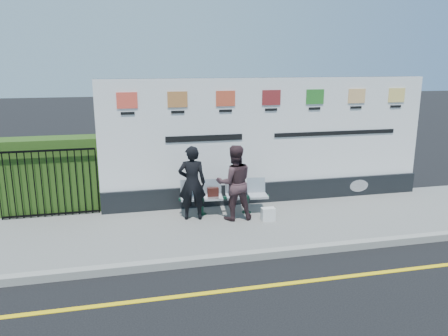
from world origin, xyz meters
name	(u,v)px	position (x,y,z in m)	size (l,w,h in m)	color
ground	(313,281)	(0.00, 0.00, 0.00)	(80.00, 80.00, 0.00)	black
pavement	(265,223)	(0.00, 2.50, 0.06)	(14.00, 3.00, 0.12)	slate
kerb	(291,252)	(0.00, 1.00, 0.07)	(14.00, 0.18, 0.14)	gray
yellow_line	(313,281)	(0.00, 0.00, 0.00)	(14.00, 0.10, 0.01)	yellow
billboard	(269,149)	(0.50, 3.85, 1.42)	(8.00, 0.30, 3.00)	black
hedge	(51,175)	(-4.58, 4.30, 0.97)	(2.35, 0.70, 1.70)	#2B4B16
railing	(49,183)	(-4.58, 3.85, 0.89)	(2.05, 0.06, 1.54)	black
bench	(224,205)	(-0.77, 3.17, 0.33)	(1.96, 0.52, 0.42)	silver
woman_left	(192,183)	(-1.52, 3.00, 0.94)	(0.60, 0.39, 1.64)	black
woman_right	(234,183)	(-0.63, 2.79, 0.95)	(0.80, 0.62, 1.65)	#3D272C
handbag_brown	(213,192)	(-1.02, 3.20, 0.64)	(0.25, 0.11, 0.20)	black
carrier_bag_white	(268,214)	(0.06, 2.51, 0.26)	(0.29, 0.17, 0.29)	silver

